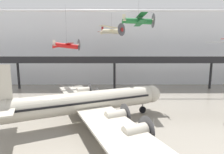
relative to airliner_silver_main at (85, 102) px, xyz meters
The scene contains 10 objects.
ground_plane 7.29m from the airliner_silver_main, 36.44° to the right, with size 260.00×260.00×0.00m, color gray.
hangar_back_wall 36.79m from the airliner_silver_main, 81.68° to the left, with size 140.00×3.00×26.00m.
mezzanine_walkway 26.82m from the airliner_silver_main, 78.74° to the left, with size 110.00×3.20×10.20m.
ceiling_truss_beam 30.78m from the airliner_silver_main, 77.53° to the left, with size 120.00×0.60×0.60m.
airliner_silver_main is the anchor object (origin of this frame).
suspended_plane_red_highwing 19.03m from the airliner_silver_main, 113.43° to the left, with size 6.80×7.77×10.59m.
suspended_plane_cream_biplane 28.70m from the airliner_silver_main, 80.29° to the left, with size 8.14×8.56×6.71m.
suspended_plane_green_biplane 19.84m from the airliner_silver_main, 44.03° to the left, with size 6.71×8.23×6.18m.
stanchion_barrier 11.55m from the airliner_silver_main, ahead, with size 0.36×0.36×1.08m.
info_sign_pedestal 9.24m from the airliner_silver_main, ahead, with size 0.26×0.76×1.24m.
Camera 1 is at (-0.78, -23.74, 11.75)m, focal length 28.00 mm.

